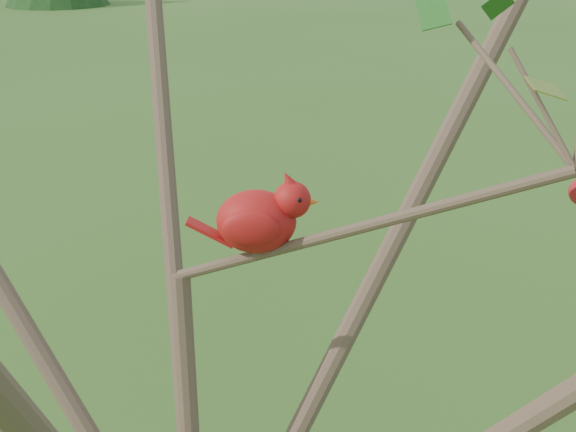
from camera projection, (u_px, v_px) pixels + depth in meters
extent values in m
ellipsoid|color=#B1180F|center=(256.00, 221.00, 1.26)|extent=(0.15, 0.12, 0.10)
sphere|color=#B1180F|center=(292.00, 200.00, 1.24)|extent=(0.07, 0.07, 0.06)
cone|color=#B1180F|center=(289.00, 182.00, 1.23)|extent=(0.05, 0.04, 0.04)
cone|color=#D85914|center=(311.00, 202.00, 1.24)|extent=(0.03, 0.03, 0.02)
ellipsoid|color=black|center=(305.00, 202.00, 1.25)|extent=(0.02, 0.03, 0.03)
cube|color=#B1180F|center=(210.00, 232.00, 1.27)|extent=(0.08, 0.05, 0.04)
ellipsoid|color=#B1180F|center=(255.00, 211.00, 1.30)|extent=(0.09, 0.05, 0.06)
ellipsoid|color=#B1180F|center=(251.00, 229.00, 1.22)|extent=(0.09, 0.05, 0.06)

